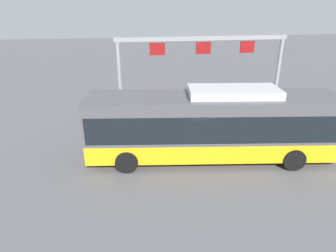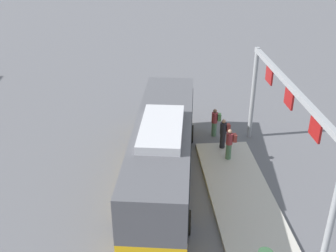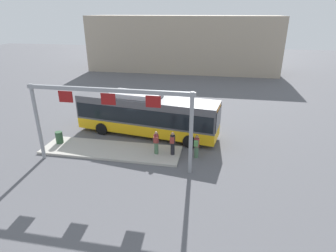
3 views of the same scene
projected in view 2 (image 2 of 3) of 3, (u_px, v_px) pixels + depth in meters
ground_plane at (164, 181)px, 19.63m from camera, size 120.00×120.00×0.00m
platform_curb at (243, 200)px, 18.21m from camera, size 10.00×2.80×0.16m
bus_main at (163, 148)px, 18.80m from camera, size 11.63×4.13×3.46m
person_boarding at (224, 133)px, 21.75m from camera, size 0.34×0.52×1.67m
person_waiting_near at (230, 143)px, 20.75m from camera, size 0.36×0.53×1.67m
person_waiting_mid at (215, 122)px, 23.26m from camera, size 0.37×0.54×1.67m
platform_sign_gantry at (287, 114)px, 17.40m from camera, size 10.45×0.24×5.20m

